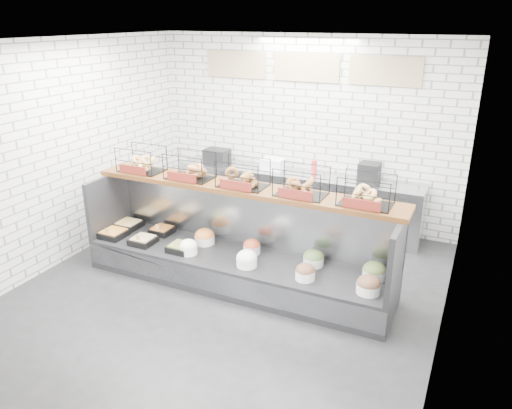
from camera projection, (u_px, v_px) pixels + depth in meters
The scene contains 5 objects.
ground at pixel (225, 294), 6.20m from camera, with size 5.50×5.50×0.00m, color black.
room_shell at pixel (245, 121), 5.98m from camera, with size 5.02×5.51×3.01m.
display_case at pixel (238, 259), 6.37m from camera, with size 4.00×0.90×1.20m.
bagel_shelf at pixel (243, 177), 6.15m from camera, with size 4.10×0.50×0.40m.
prep_counter at pixel (295, 198), 8.10m from camera, with size 4.00×0.60×1.20m.
Camera 1 is at (2.63, -4.73, 3.25)m, focal length 35.00 mm.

